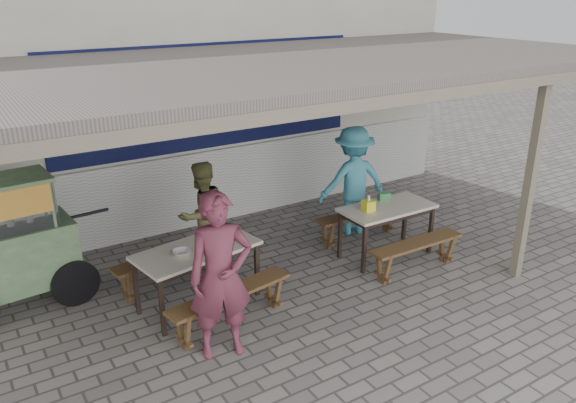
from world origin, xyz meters
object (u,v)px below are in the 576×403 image
(patron_right_table, at_px, (353,181))
(vendor_cart, at_px, (8,241))
(table_right, at_px, (387,212))
(patron_wall_side, at_px, (202,214))
(condiment_bowl, at_px, (182,252))
(bench_right_street, at_px, (416,250))
(bench_left_street, at_px, (231,300))
(bench_right_wall, at_px, (359,219))
(donation_box, at_px, (384,196))
(table_left, at_px, (197,254))
(patron_street_side, at_px, (221,276))
(tissue_box, at_px, (368,205))
(bench_left_wall, at_px, (171,261))
(condiment_jar, at_px, (206,235))

(patron_right_table, bearing_deg, vendor_cart, 7.09)
(table_right, bearing_deg, patron_wall_side, 154.49)
(table_right, relative_size, condiment_bowl, 6.47)
(table_right, distance_m, bench_right_street, 0.70)
(condiment_bowl, bearing_deg, vendor_cart, 145.06)
(bench_left_street, distance_m, condiment_bowl, 0.79)
(bench_right_wall, height_order, donation_box, donation_box)
(patron_right_table, relative_size, donation_box, 10.30)
(table_left, relative_size, donation_box, 9.42)
(bench_left_street, xyz_separation_m, patron_wall_side, (0.39, 1.59, 0.40))
(bench_right_street, height_order, patron_street_side, patron_street_side)
(bench_left_street, bearing_deg, bench_right_street, -13.02)
(vendor_cart, distance_m, patron_wall_side, 2.38)
(tissue_box, bearing_deg, donation_box, 23.50)
(bench_left_street, relative_size, bench_right_street, 1.09)
(table_right, xyz_separation_m, condiment_bowl, (-3.01, 0.13, 0.11))
(bench_left_wall, bearing_deg, condiment_jar, -63.89)
(patron_right_table, relative_size, tissue_box, 11.37)
(patron_wall_side, distance_m, condiment_jar, 0.82)
(bench_right_street, relative_size, patron_street_side, 0.80)
(table_left, xyz_separation_m, condiment_bowl, (-0.21, -0.06, 0.10))
(table_left, distance_m, bench_right_street, 2.93)
(table_left, xyz_separation_m, table_right, (2.81, -0.19, -0.00))
(bench_right_wall, bearing_deg, donation_box, -72.09)
(patron_street_side, xyz_separation_m, condiment_bowl, (-0.03, 0.96, -0.12))
(bench_right_street, relative_size, tissue_box, 9.70)
(table_left, relative_size, bench_left_wall, 0.98)
(bench_left_street, bearing_deg, patron_wall_side, 66.75)
(condiment_jar, distance_m, condiment_bowl, 0.49)
(bench_right_wall, xyz_separation_m, condiment_bowl, (-3.02, -0.48, 0.44))
(vendor_cart, relative_size, condiment_jar, 23.25)
(bench_left_street, bearing_deg, bench_right_wall, 12.07)
(table_left, xyz_separation_m, bench_right_street, (2.80, -0.81, -0.34))
(bench_left_street, height_order, condiment_jar, condiment_jar)
(table_left, bearing_deg, patron_street_side, -109.07)
(table_left, xyz_separation_m, patron_street_side, (-0.17, -1.02, 0.23))
(table_left, height_order, patron_street_side, patron_street_side)
(donation_box, bearing_deg, condiment_bowl, -178.25)
(donation_box, bearing_deg, patron_street_side, -161.23)
(tissue_box, relative_size, donation_box, 0.91)
(bench_right_wall, bearing_deg, vendor_cart, 172.63)
(patron_street_side, bearing_deg, bench_right_street, 18.01)
(patron_wall_side, height_order, tissue_box, patron_wall_side)
(table_left, bearing_deg, tissue_box, -13.08)
(vendor_cart, bearing_deg, patron_right_table, -8.91)
(bench_left_wall, xyz_separation_m, donation_box, (3.04, -0.60, 0.46))
(bench_left_street, relative_size, bench_left_wall, 1.00)
(bench_left_wall, height_order, patron_wall_side, patron_wall_side)
(patron_right_table, distance_m, condiment_jar, 2.77)
(table_left, relative_size, table_right, 1.15)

